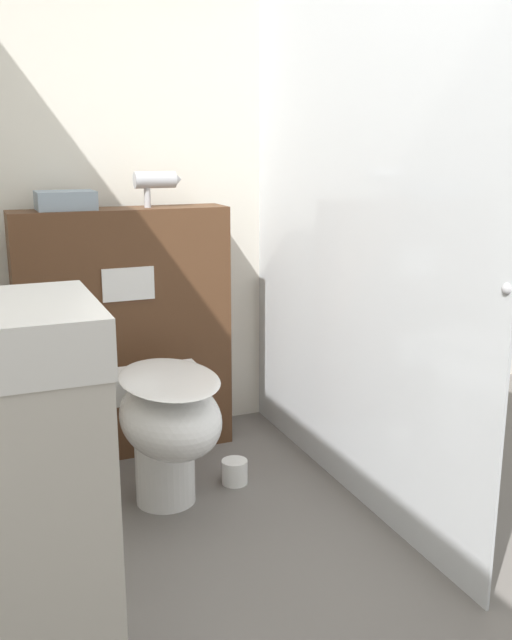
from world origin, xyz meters
TOP-DOWN VIEW (x-y plane):
  - wall_back at (0.00, 2.03)m, footprint 8.00×0.06m
  - partition_panel at (-0.37, 1.81)m, footprint 0.92×0.22m
  - shower_glass at (0.35, 1.12)m, footprint 0.04×1.76m
  - toilet at (-0.35, 1.22)m, footprint 0.39×0.62m
  - hair_drier at (-0.21, 1.80)m, footprint 0.21×0.07m
  - folded_towel at (-0.59, 1.83)m, footprint 0.24×0.19m
  - spare_toilet_roll at (-0.05, 1.31)m, footprint 0.11×0.11m

SIDE VIEW (x-z plane):
  - spare_toilet_roll at x=-0.05m, z-range 0.00..0.10m
  - toilet at x=-0.35m, z-range 0.08..0.62m
  - partition_panel at x=-0.37m, z-range 0.00..1.10m
  - shower_glass at x=0.35m, z-range 0.00..2.04m
  - folded_towel at x=-0.59m, z-range 1.10..1.17m
  - hair_drier at x=-0.21m, z-range 1.13..1.28m
  - wall_back at x=0.00m, z-range 0.00..2.50m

